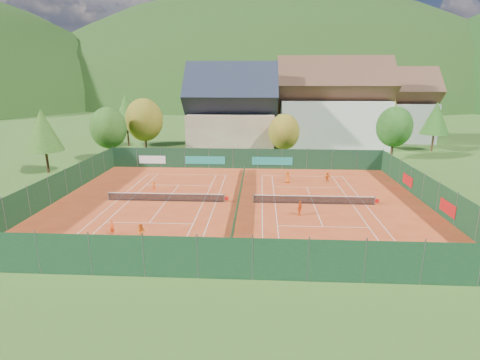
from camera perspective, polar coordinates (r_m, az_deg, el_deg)
name	(u,v)px	position (r m, az deg, el deg)	size (l,w,h in m)	color
ground	(239,203)	(40.53, -0.16, -3.50)	(600.00, 600.00, 0.00)	#30591B
clay_pad	(239,203)	(40.53, -0.16, -3.46)	(40.00, 32.00, 0.01)	#BE411B
court_markings_left	(166,201)	(41.74, -11.21, -3.19)	(11.03, 23.83, 0.00)	white
court_markings_right	(313,204)	(40.87, 11.13, -3.59)	(11.03, 23.83, 0.00)	white
tennis_net_left	(167,197)	(41.55, -11.03, -2.55)	(13.30, 0.10, 1.02)	#59595B
tennis_net_right	(315,199)	(40.74, 11.39, -2.93)	(13.30, 0.10, 1.02)	#59595B
court_divider	(239,198)	(40.37, -0.16, -2.80)	(0.03, 28.80, 1.00)	#153A1D
fence_north	(242,159)	(55.60, 0.33, 3.24)	(40.00, 0.10, 3.00)	#12331D
fence_south	(225,258)	(25.20, -2.31, -11.86)	(40.00, 0.04, 3.00)	#13361D
fence_west	(58,186)	(45.77, -26.02, -0.90)	(0.04, 32.00, 3.00)	#123319
fence_east	(430,192)	(43.83, 26.96, -1.69)	(0.09, 32.00, 3.00)	#13341A
chalet	(232,115)	(68.83, -1.22, 9.88)	(16.20, 12.00, 16.00)	#C9AF8D
hotel_block_a	(332,109)	(75.81, 13.86, 10.52)	(21.60, 11.00, 17.25)	silver
hotel_block_b	(392,110)	(87.13, 22.09, 9.91)	(17.28, 10.00, 15.50)	silver
tree_west_front	(108,128)	(63.62, -19.42, 7.49)	(5.72, 5.72, 8.69)	#482D19
tree_west_mid	(144,120)	(67.80, -14.39, 8.87)	(6.44, 6.44, 9.78)	#492A1A
tree_west_back	(126,112)	(77.20, -16.97, 9.90)	(5.60, 5.60, 10.00)	#4A2B1A
tree_center	(284,132)	(61.02, 6.73, 7.30)	(5.01, 5.01, 7.60)	#472D19
tree_east_front	(394,127)	(66.46, 22.46, 7.50)	(5.72, 5.72, 8.69)	#492A1A
tree_east_mid	(436,118)	(77.49, 27.67, 8.36)	(5.04, 5.04, 9.00)	#4D2D1B
tree_west_side	(43,130)	(59.12, -27.82, 6.74)	(5.04, 5.04, 9.00)	#432818
tree_east_back	(378,110)	(82.10, 20.30, 9.90)	(7.15, 7.15, 10.86)	#452F18
mountain_backdrop	(296,153)	(278.11, 8.56, 4.09)	(820.00, 530.00, 242.00)	black
ball_hopper	(377,247)	(30.73, 20.15, -9.61)	(0.34, 0.34, 0.80)	slate
loose_ball_0	(170,214)	(37.82, -10.66, -5.08)	(0.07, 0.07, 0.07)	#CCD833
loose_ball_1	(285,239)	(31.85, 6.90, -8.87)	(0.07, 0.07, 0.07)	#CCD833
player_left_near	(112,228)	(34.09, -18.91, -6.88)	(0.46, 0.30, 1.26)	#ED4C15
player_left_mid	(141,232)	(32.09, -14.81, -7.69)	(0.74, 0.57, 1.51)	orange
player_left_far	(154,187)	(45.27, -12.97, -1.02)	(0.82, 0.47, 1.27)	#FB5716
player_right_near	(300,208)	(37.03, 9.09, -4.28)	(0.87, 0.36, 1.49)	#E95214
player_right_far_a	(288,177)	(48.35, 7.30, 0.47)	(0.77, 0.50, 1.58)	#DA5813
player_right_far_b	(327,177)	(49.68, 13.18, 0.42)	(1.21, 0.39, 1.30)	orange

